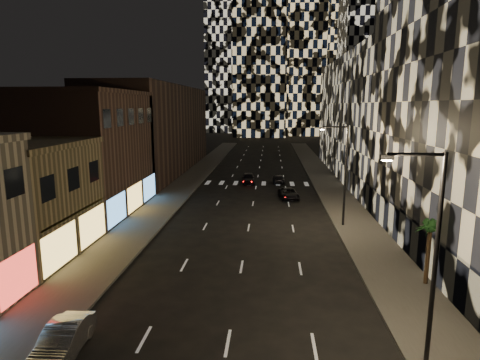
% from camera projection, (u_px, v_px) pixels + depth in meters
% --- Properties ---
extents(sidewalk_left, '(4.00, 120.00, 0.15)m').
position_uv_depth(sidewalk_left, '(187.00, 182.00, 57.66)').
color(sidewalk_left, '#47443F').
rests_on(sidewalk_left, ground).
extents(sidewalk_right, '(4.00, 120.00, 0.15)m').
position_uv_depth(sidewalk_right, '(328.00, 184.00, 56.18)').
color(sidewalk_right, '#47443F').
rests_on(sidewalk_right, ground).
extents(curb_left, '(0.20, 120.00, 0.15)m').
position_uv_depth(curb_left, '(202.00, 182.00, 57.51)').
color(curb_left, '#4C4C47').
rests_on(curb_left, ground).
extents(curb_right, '(0.20, 120.00, 0.15)m').
position_uv_depth(curb_right, '(313.00, 184.00, 56.33)').
color(curb_right, '#4C4C47').
rests_on(curb_right, ground).
extents(retail_tan, '(10.00, 10.00, 8.00)m').
position_uv_depth(retail_tan, '(9.00, 202.00, 29.04)').
color(retail_tan, olive).
rests_on(retail_tan, ground).
extents(retail_brown, '(10.00, 15.00, 12.00)m').
position_uv_depth(retail_brown, '(85.00, 154.00, 40.92)').
color(retail_brown, '#4E352C').
rests_on(retail_brown, ground).
extents(retail_filler_left, '(10.00, 40.00, 14.00)m').
position_uv_depth(retail_filler_left, '(157.00, 129.00, 66.71)').
color(retail_filler_left, '#4E352C').
rests_on(retail_filler_left, ground).
extents(midrise_base, '(0.60, 25.00, 3.00)m').
position_uv_depth(midrise_base, '(405.00, 230.00, 30.75)').
color(midrise_base, '#383838').
rests_on(midrise_base, ground).
extents(midrise_filler_right, '(16.00, 40.00, 18.00)m').
position_uv_depth(midrise_filler_right, '(391.00, 118.00, 60.66)').
color(midrise_filler_right, '#232326').
rests_on(midrise_filler_right, ground).
extents(streetlight_near, '(2.55, 0.25, 9.00)m').
position_uv_depth(streetlight_near, '(431.00, 246.00, 16.12)').
color(streetlight_near, black).
rests_on(streetlight_near, sidewalk_right).
extents(streetlight_far, '(2.55, 0.25, 9.00)m').
position_uv_depth(streetlight_far, '(343.00, 169.00, 35.73)').
color(streetlight_far, black).
rests_on(streetlight_far, sidewalk_right).
extents(car_silver_parked, '(1.79, 4.38, 1.41)m').
position_uv_depth(car_silver_parked, '(62.00, 341.00, 17.63)').
color(car_silver_parked, gray).
rests_on(car_silver_parked, ground).
extents(car_dark_midlane, '(1.99, 4.46, 1.49)m').
position_uv_depth(car_dark_midlane, '(248.00, 178.00, 56.71)').
color(car_dark_midlane, black).
rests_on(car_dark_midlane, ground).
extents(car_dark_oncoming, '(1.75, 4.10, 1.18)m').
position_uv_depth(car_dark_oncoming, '(279.00, 179.00, 56.91)').
color(car_dark_oncoming, black).
rests_on(car_dark_oncoming, ground).
extents(car_dark_rightlane, '(2.61, 4.69, 1.24)m').
position_uv_depth(car_dark_rightlane, '(289.00, 194.00, 47.37)').
color(car_dark_rightlane, black).
rests_on(car_dark_rightlane, ground).
extents(palm_tree, '(2.04, 2.07, 4.05)m').
position_uv_depth(palm_tree, '(430.00, 231.00, 24.04)').
color(palm_tree, '#47331E').
rests_on(palm_tree, sidewalk_right).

